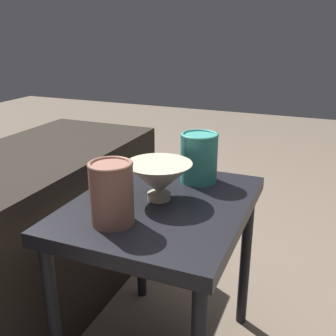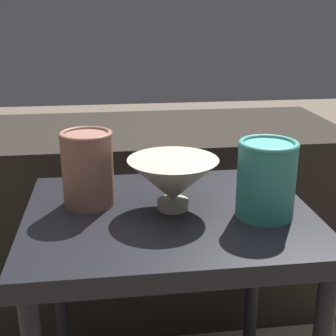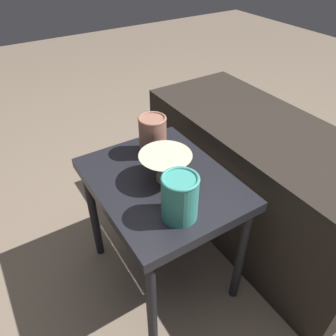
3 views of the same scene
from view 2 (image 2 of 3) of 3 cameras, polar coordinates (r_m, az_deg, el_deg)
table at (r=1.01m, az=0.14°, el=-9.08°), size 0.59×0.48×0.56m
couch_backdrop at (r=1.58m, az=-2.54°, el=-5.69°), size 1.23×0.50×0.60m
bowl at (r=0.97m, az=0.61°, el=-1.54°), size 0.19×0.19×0.11m
vase_textured_left at (r=1.00m, az=-9.77°, el=0.07°), size 0.11×0.11×0.16m
vase_colorful_right at (r=0.95m, az=11.89°, el=-1.21°), size 0.12×0.12×0.16m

